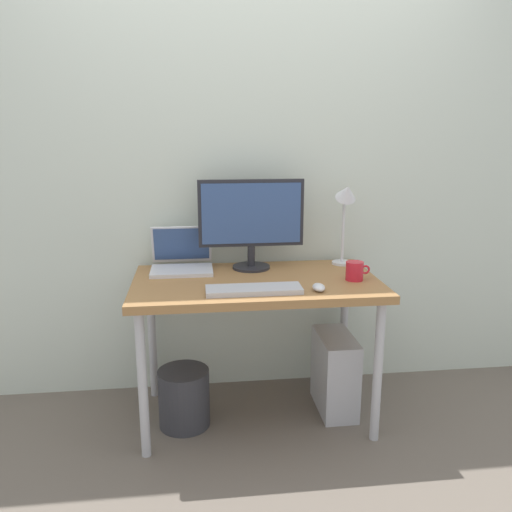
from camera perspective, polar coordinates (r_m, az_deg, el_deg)
ground_plane at (r=2.87m, az=0.00°, el=-17.15°), size 6.00×6.00×0.00m
back_wall at (r=2.87m, az=-0.98°, el=10.23°), size 4.40×0.04×2.60m
desk at (r=2.59m, az=0.00°, el=-4.15°), size 1.22×0.69×0.75m
monitor at (r=2.71m, az=-0.62°, el=4.17°), size 0.56×0.20×0.48m
laptop at (r=2.76m, az=-8.20°, el=-0.35°), size 0.32×0.28×0.22m
desk_lamp at (r=2.81m, az=9.89°, el=5.55°), size 0.11×0.16×0.47m
keyboard at (r=2.37m, az=-0.24°, el=-3.73°), size 0.44×0.14×0.02m
mouse at (r=2.40m, az=6.95°, el=-3.45°), size 0.06×0.09×0.03m
coffee_mug at (r=2.59m, az=10.86°, el=-1.62°), size 0.12×0.09×0.09m
computer_tower at (r=2.87m, az=8.71°, el=-12.63°), size 0.18×0.36×0.42m
wastebasket at (r=2.75m, az=-7.95°, el=-15.23°), size 0.26×0.26×0.30m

